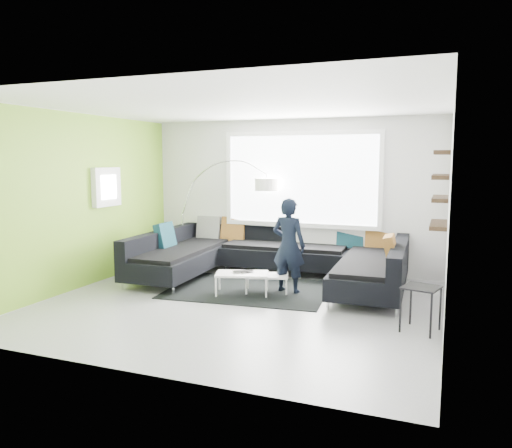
{
  "coord_description": "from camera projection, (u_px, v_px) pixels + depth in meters",
  "views": [
    {
      "loc": [
        2.73,
        -6.39,
        2.05
      ],
      "look_at": [
        -0.08,
        0.9,
        1.05
      ],
      "focal_mm": 35.0,
      "sensor_mm": 36.0,
      "label": 1
    }
  ],
  "objects": [
    {
      "name": "laptop",
      "position": [
        244.0,
        272.0,
        7.63
      ],
      "size": [
        0.51,
        0.5,
        0.03
      ],
      "primitive_type": "imported",
      "rotation": [
        0.0,
        0.0,
        0.59
      ],
      "color": "black",
      "rests_on": "coffee_table"
    },
    {
      "name": "sectional_sofa",
      "position": [
        271.0,
        259.0,
        8.36
      ],
      "size": [
        4.42,
        2.83,
        0.94
      ],
      "rotation": [
        0.0,
        0.0,
        0.04
      ],
      "color": "black",
      "rests_on": "ground"
    },
    {
      "name": "arc_lamp",
      "position": [
        182.0,
        214.0,
        9.6
      ],
      "size": [
        1.92,
        0.57,
        2.06
      ],
      "primitive_type": null,
      "rotation": [
        0.0,
        0.0,
        0.04
      ],
      "color": "silver",
      "rests_on": "ground"
    },
    {
      "name": "coffee_table",
      "position": [
        254.0,
        283.0,
        7.72
      ],
      "size": [
        1.16,
        0.89,
        0.34
      ],
      "primitive_type": "cube",
      "rotation": [
        0.0,
        0.0,
        0.31
      ],
      "color": "white",
      "rests_on": "ground"
    },
    {
      "name": "room_shell",
      "position": [
        246.0,
        177.0,
        7.09
      ],
      "size": [
        5.54,
        5.04,
        2.82
      ],
      "color": "silver",
      "rests_on": "ground"
    },
    {
      "name": "side_table",
      "position": [
        420.0,
        309.0,
        5.99
      ],
      "size": [
        0.49,
        0.49,
        0.55
      ],
      "primitive_type": "cube",
      "rotation": [
        0.0,
        0.0,
        -0.26
      ],
      "color": "black",
      "rests_on": "ground"
    },
    {
      "name": "ground",
      "position": [
        239.0,
        304.0,
        7.15
      ],
      "size": [
        5.5,
        5.5,
        0.0
      ],
      "primitive_type": "plane",
      "color": "gray",
      "rests_on": "ground"
    },
    {
      "name": "rug",
      "position": [
        248.0,
        289.0,
        7.95
      ],
      "size": [
        2.63,
        2.02,
        0.01
      ],
      "primitive_type": "cube",
      "rotation": [
        0.0,
        0.0,
        0.09
      ],
      "color": "black",
      "rests_on": "ground"
    },
    {
      "name": "person",
      "position": [
        289.0,
        246.0,
        7.72
      ],
      "size": [
        0.62,
        0.48,
        1.48
      ],
      "primitive_type": "imported",
      "rotation": [
        0.0,
        0.0,
        3.02
      ],
      "color": "black",
      "rests_on": "ground"
    }
  ]
}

